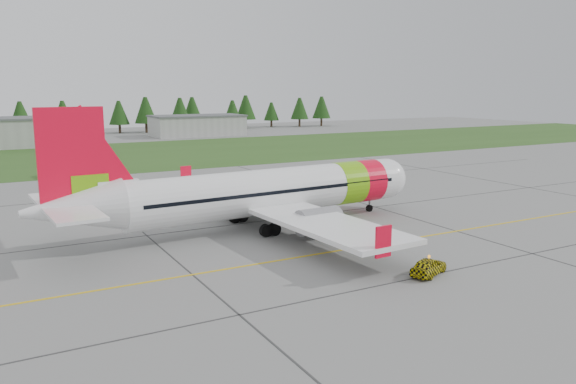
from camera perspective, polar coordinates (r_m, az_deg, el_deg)
ground at (r=40.86m, az=14.84°, el=-8.03°), size 320.00×320.00×0.00m
aircraft at (r=51.66m, az=-2.46°, el=-0.05°), size 37.61×34.68×11.39m
follow_me_car at (r=40.00m, az=14.17°, el=-5.72°), size 1.68×1.80×3.57m
service_van at (r=88.14m, az=-22.89°, el=2.87°), size 1.96×1.90×4.59m
grass_strip at (r=113.80m, az=-14.88°, el=3.73°), size 320.00×50.00×0.03m
taxi_guideline at (r=46.67m, az=8.05°, el=-5.43°), size 120.00×0.25×0.02m
hangar_east at (r=155.15m, az=-9.19°, el=6.63°), size 24.00×12.00×5.20m
treeline at (r=168.16m, az=-19.67°, el=7.26°), size 160.00×8.00×10.00m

